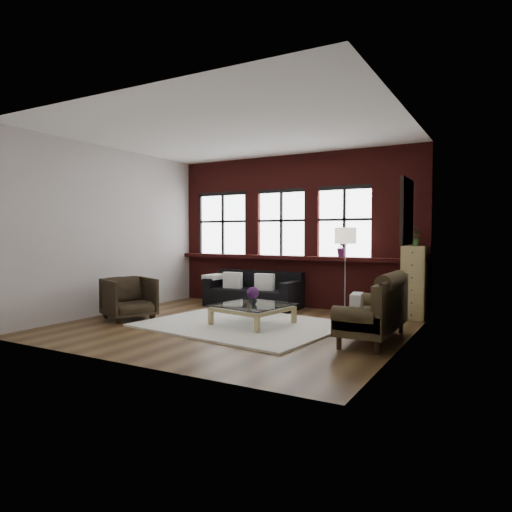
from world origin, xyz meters
The scene contains 26 objects.
floor centered at (0.00, 0.00, 0.00)m, with size 5.50×5.50×0.00m, color #452F19.
ceiling centered at (0.00, 0.00, 3.20)m, with size 5.50×5.50×0.00m, color white.
wall_back centered at (0.00, 2.50, 1.60)m, with size 5.50×5.50×0.00m, color #BBB4AE.
wall_front centered at (0.00, -2.50, 1.60)m, with size 5.50×5.50×0.00m, color #BBB4AE.
wall_left centered at (-2.75, 0.00, 1.60)m, with size 5.00×5.00×0.00m, color #BBB4AE.
wall_right centered at (2.75, 0.00, 1.60)m, with size 5.00×5.00×0.00m, color #BBB4AE.
brick_backwall centered at (0.00, 2.44, 1.60)m, with size 5.50×0.12×3.20m, color #4B1311, non-canonical shape.
sill_ledge centered at (0.00, 2.35, 1.04)m, with size 5.50×0.30×0.08m, color #4B1311.
window_left centered at (-1.80, 2.45, 1.75)m, with size 1.38×0.10×1.50m, color black, non-canonical shape.
window_mid centered at (-0.30, 2.45, 1.75)m, with size 1.38×0.10×1.50m, color black, non-canonical shape.
window_right centered at (1.10, 2.45, 1.75)m, with size 1.38×0.10×1.50m, color black, non-canonical shape.
wall_poster centered at (2.72, 0.30, 1.85)m, with size 0.05×0.74×0.94m, color black, non-canonical shape.
shag_rug centered at (0.10, 0.12, 0.02)m, with size 3.12×2.45×0.03m, color silver.
dark_sofa centered at (-0.71, 1.90, 0.37)m, with size 2.02×0.82×0.73m, color black, non-canonical shape.
pillow_a centered at (-1.14, 1.80, 0.55)m, with size 0.40×0.14×0.34m, color white.
pillow_b centered at (-0.37, 1.80, 0.55)m, with size 0.40×0.14×0.34m, color white.
vintage_settee centered at (2.30, 0.12, 0.45)m, with size 0.76×1.70×0.91m, color #302716, non-canonical shape.
pillow_settee centered at (2.22, -0.41, 0.57)m, with size 0.14×0.38×0.34m, color white.
armchair centered at (-1.99, -0.37, 0.38)m, with size 0.81×0.83×0.75m, color black.
coffee_table centered at (0.27, 0.19, 0.18)m, with size 1.11×1.11×0.37m, color #A18E57, non-canonical shape.
vase centered at (0.27, 0.19, 0.44)m, with size 0.15×0.15×0.15m, color #B2B2B2.
flowers centered at (0.27, 0.19, 0.55)m, with size 0.20×0.20×0.20m, color #4B1D55.
drawer_chest centered at (2.51, 2.11, 0.66)m, with size 0.41×0.41×1.32m, color #A18E57.
potted_plant_top centered at (2.51, 2.11, 1.49)m, with size 0.29×0.25×0.33m, color #2D5923.
floor_lamp centered at (1.30, 1.89, 0.90)m, with size 0.40×0.40×1.81m, color #A5A5A8, non-canonical shape.
sill_plant centered at (1.09, 2.32, 1.28)m, with size 0.22×0.17×0.39m, color #4B1D55.
Camera 1 is at (4.02, -6.38, 1.53)m, focal length 32.00 mm.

